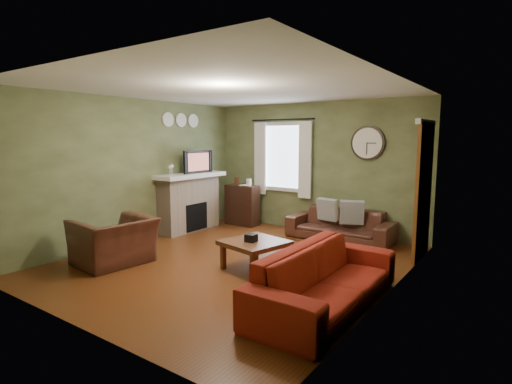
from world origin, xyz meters
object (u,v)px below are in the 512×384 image
Objects in this scene: sofa_red at (326,278)px; coffee_table at (254,255)px; armchair at (114,241)px; sofa_brown at (340,225)px; bookshelf at (242,205)px.

coffee_table is (-1.40, 0.58, -0.12)m from sofa_red.
armchair reaches higher than sofa_red.
armchair reaches higher than coffee_table.
sofa_brown is 3.08m from sofa_red.
coffee_table is (1.88, 1.00, -0.14)m from armchair.
bookshelf reaches higher than sofa_red.
sofa_brown is 0.86× the size of sofa_red.
armchair is at bearing -123.69° from sofa_brown.
sofa_brown reaches higher than coffee_table.
armchair is 2.13m from coffee_table.
sofa_brown is 1.82× the size of armchair.
bookshelf is 1.09× the size of coffee_table.
armchair is (-3.28, -0.42, 0.02)m from sofa_red.
sofa_red is at bearing -22.52° from coffee_table.
bookshelf is 0.45× the size of sofa_brown.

